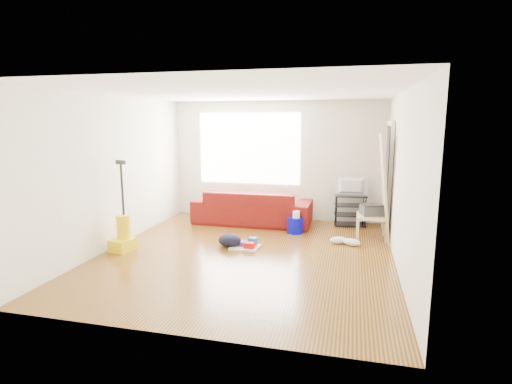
% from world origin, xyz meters
% --- Properties ---
extents(room, '(4.51, 5.01, 2.51)m').
position_xyz_m(room, '(0.07, 0.15, 1.25)').
color(room, '#41280C').
rests_on(room, ground).
extents(sofa, '(2.39, 0.93, 0.70)m').
position_xyz_m(sofa, '(-0.39, 1.95, 0.00)').
color(sofa, '#510D0F').
rests_on(sofa, ground).
extents(tv_stand, '(0.66, 0.42, 0.62)m').
position_xyz_m(tv_stand, '(1.57, 2.22, 0.32)').
color(tv_stand, black).
rests_on(tv_stand, ground).
extents(tv, '(0.64, 0.08, 0.37)m').
position_xyz_m(tv, '(1.57, 2.22, 0.81)').
color(tv, black).
rests_on(tv, tv_stand).
extents(side_table, '(0.53, 0.53, 0.43)m').
position_xyz_m(side_table, '(1.95, 1.38, 0.36)').
color(side_table, tan).
rests_on(side_table, ground).
extents(printer, '(0.45, 0.39, 0.20)m').
position_xyz_m(printer, '(1.95, 1.38, 0.53)').
color(printer, '#2E3035').
rests_on(printer, side_table).
extents(bucket, '(0.32, 0.32, 0.30)m').
position_xyz_m(bucket, '(0.57, 1.41, 0.00)').
color(bucket, '#0405BA').
rests_on(bucket, ground).
extents(toilet_paper, '(0.13, 0.13, 0.12)m').
position_xyz_m(toilet_paper, '(0.59, 1.41, 0.21)').
color(toilet_paper, white).
rests_on(toilet_paper, bucket).
extents(cleaning_tray, '(0.48, 0.39, 0.17)m').
position_xyz_m(cleaning_tray, '(-0.08, 0.30, 0.05)').
color(cleaning_tray, silver).
rests_on(cleaning_tray, ground).
extents(backpack, '(0.48, 0.43, 0.22)m').
position_xyz_m(backpack, '(-0.37, 0.32, 0.00)').
color(backpack, black).
rests_on(backpack, ground).
extents(sneakers, '(0.55, 0.28, 0.12)m').
position_xyz_m(sneakers, '(1.50, 0.89, 0.06)').
color(sneakers, white).
rests_on(sneakers, ground).
extents(vacuum, '(0.37, 0.41, 1.47)m').
position_xyz_m(vacuum, '(-2.00, -0.27, 0.27)').
color(vacuum, yellow).
rests_on(vacuum, ground).
extents(door_panel, '(0.23, 0.75, 1.87)m').
position_xyz_m(door_panel, '(2.13, 1.35, 0.00)').
color(door_panel, tan).
rests_on(door_panel, ground).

